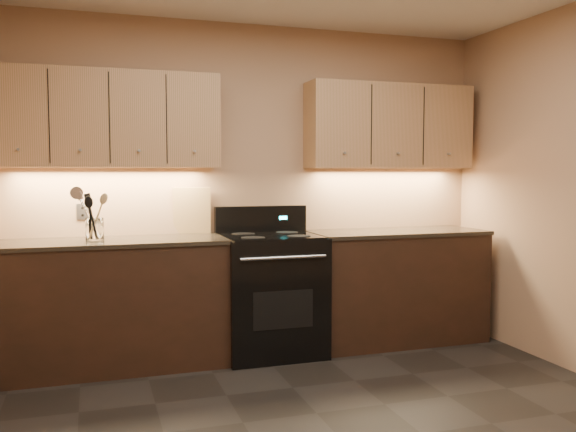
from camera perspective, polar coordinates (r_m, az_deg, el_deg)
The scene contains 14 objects.
wall_back at distance 4.98m, azimuth -3.58°, elevation 2.79°, with size 4.00×0.04×2.60m, color tan.
counter_left at distance 4.62m, azimuth -16.03°, elevation -7.89°, with size 1.62×0.62×0.93m.
counter_right at distance 5.21m, azimuth 10.05°, elevation -6.43°, with size 1.46×0.62×0.93m.
stove at distance 4.79m, azimuth -1.65°, elevation -7.16°, with size 0.76×0.68×1.14m.
upper_cab_left at distance 4.69m, azimuth -16.42°, elevation 8.66°, with size 1.60×0.30×0.70m, color tan.
upper_cab_right at distance 5.27m, azimuth 9.47°, elevation 8.26°, with size 1.44×0.30×0.70m, color tan.
outlet_plate at distance 4.83m, azimuth -18.68°, elevation 0.40°, with size 0.09×0.01×0.12m, color #B2B5BA.
utensil_crock at distance 4.56m, azimuth -17.64°, elevation -1.25°, with size 0.14×0.14×0.16m.
cutting_board at distance 4.86m, azimuth -8.97°, elevation 0.51°, with size 0.29×0.02×0.37m, color tan.
wooden_spoon at distance 4.53m, azimuth -18.11°, elevation 0.07°, with size 0.06×0.06×0.33m, color tan, non-canonical shape.
black_spoon at distance 4.58m, azimuth -17.84°, elevation -0.04°, with size 0.06×0.06×0.31m, color black, non-canonical shape.
black_turner at distance 4.53m, azimuth -17.51°, elevation 0.11°, with size 0.08×0.08×0.34m, color black, non-canonical shape.
steel_spatula at distance 4.56m, azimuth -17.33°, elevation 0.32°, with size 0.08×0.08×0.36m, color silver, non-canonical shape.
steel_skimmer at distance 4.54m, azimuth -17.34°, elevation 0.38°, with size 0.09×0.09×0.38m, color silver, non-canonical shape.
Camera 1 is at (-1.23, -2.82, 1.42)m, focal length 38.00 mm.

